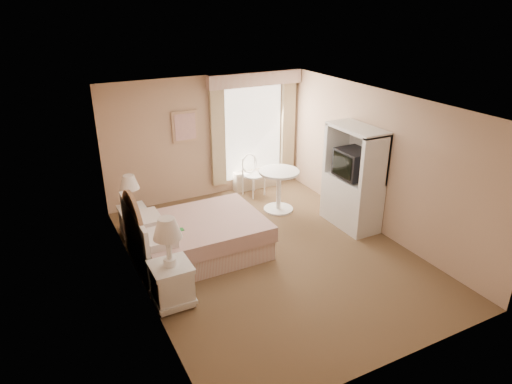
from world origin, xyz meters
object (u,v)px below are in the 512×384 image
armoire (353,186)px  round_table (279,184)px  nightstand_near (171,273)px  nightstand_far (133,214)px  cafe_chair (252,172)px  bed (194,237)px

armoire → round_table: bearing=127.7°
nightstand_near → nightstand_far: (-0.00, 2.19, -0.06)m
nightstand_near → round_table: size_ratio=1.56×
cafe_chair → nightstand_far: bearing=179.7°
nightstand_near → round_table: bearing=34.8°
nightstand_far → round_table: nightstand_far is taller
armoire → nightstand_far: bearing=159.2°
nightstand_far → round_table: 2.79m
nightstand_far → armoire: size_ratio=0.60×
nightstand_near → round_table: nightstand_near is taller
nightstand_near → nightstand_far: size_ratio=1.15×
nightstand_far → armoire: bearing=-20.8°
armoire → bed: bearing=174.6°
bed → nightstand_near: nightstand_near is taller
round_table → armoire: armoire is taller
bed → nightstand_near: (-0.71, -1.08, 0.15)m
round_table → nightstand_far: bearing=174.7°
nightstand_far → armoire: (3.65, -1.39, 0.35)m
nightstand_far → nightstand_near: bearing=-90.0°
armoire → nightstand_near: bearing=-167.6°
cafe_chair → armoire: size_ratio=0.47×
bed → cafe_chair: bearing=42.6°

